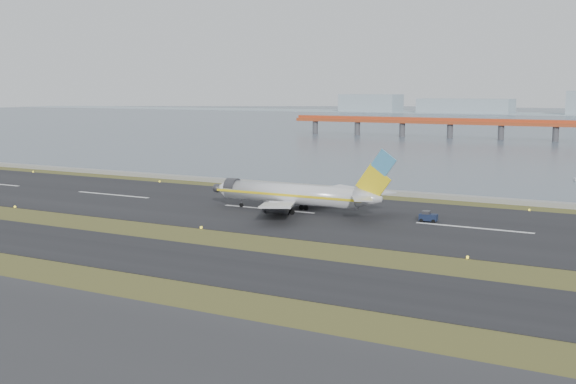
# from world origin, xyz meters

# --- Properties ---
(ground) EXTENTS (1000.00, 1000.00, 0.00)m
(ground) POSITION_xyz_m (0.00, 0.00, 0.00)
(ground) COLOR #364619
(ground) RESTS_ON ground
(taxiway_strip) EXTENTS (1000.00, 18.00, 0.10)m
(taxiway_strip) POSITION_xyz_m (0.00, -12.00, 0.05)
(taxiway_strip) COLOR black
(taxiway_strip) RESTS_ON ground
(runway_strip) EXTENTS (1000.00, 45.00, 0.10)m
(runway_strip) POSITION_xyz_m (0.00, 30.00, 0.05)
(runway_strip) COLOR black
(runway_strip) RESTS_ON ground
(seawall) EXTENTS (1000.00, 2.50, 1.00)m
(seawall) POSITION_xyz_m (0.00, 60.00, 0.50)
(seawall) COLOR gray
(seawall) RESTS_ON ground
(bay_water) EXTENTS (1400.00, 800.00, 1.30)m
(bay_water) POSITION_xyz_m (0.00, 460.00, 0.00)
(bay_water) COLOR #465465
(bay_water) RESTS_ON ground
(red_pier) EXTENTS (260.00, 5.00, 10.20)m
(red_pier) POSITION_xyz_m (20.00, 250.00, 7.28)
(red_pier) COLOR #C24821
(red_pier) RESTS_ON ground
(airliner) EXTENTS (38.52, 32.89, 12.80)m
(airliner) POSITION_xyz_m (6.43, 29.65, 3.46)
(airliner) COLOR silver
(airliner) RESTS_ON ground
(pushback_tug) EXTENTS (3.25, 2.10, 1.98)m
(pushback_tug) POSITION_xyz_m (31.44, 32.02, 0.96)
(pushback_tug) COLOR #141D37
(pushback_tug) RESTS_ON ground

